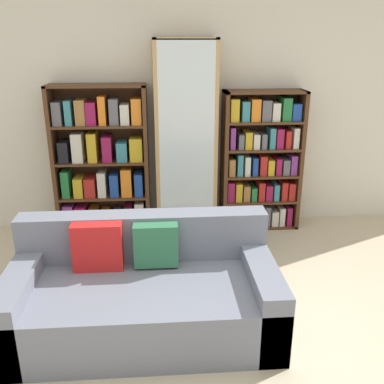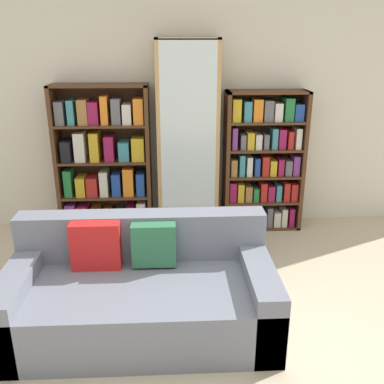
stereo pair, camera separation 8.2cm
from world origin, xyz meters
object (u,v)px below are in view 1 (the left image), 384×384
display_cabinet (186,140)px  bookshelf_right (261,162)px  couch (144,293)px  wine_bottle (254,236)px  bookshelf_left (102,164)px

display_cabinet → bookshelf_right: (0.82, 0.02, -0.26)m
couch → display_cabinet: bearing=76.5°
display_cabinet → wine_bottle: display_cabinet is taller
bookshelf_left → bookshelf_right: size_ratio=1.05×
bookshelf_left → wine_bottle: bearing=-22.5°
bookshelf_left → display_cabinet: bearing=-1.0°
bookshelf_right → wine_bottle: bearing=-106.2°
couch → bookshelf_left: 1.86m
bookshelf_left → display_cabinet: (0.89, -0.02, 0.25)m
couch → bookshelf_left: size_ratio=1.19×
bookshelf_left → wine_bottle: bookshelf_left is taller
couch → bookshelf_right: bearing=54.5°
display_cabinet → wine_bottle: (0.64, -0.61, -0.84)m
bookshelf_left → bookshelf_right: 1.71m
bookshelf_right → wine_bottle: size_ratio=3.76×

